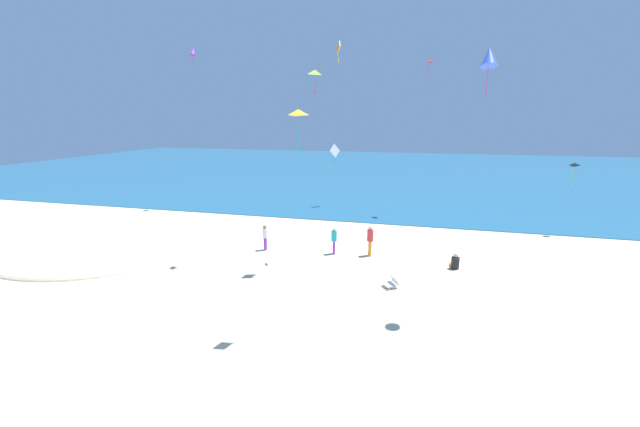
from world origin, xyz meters
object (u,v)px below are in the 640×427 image
object	(u,v)px
person_3	(265,236)
kite_blue	(489,57)
person_2	(370,239)
kite_white	(335,151)
kite_purple	(193,51)
kite_orange	(338,48)
person_0	(455,263)
beach_chair_far_right	(392,282)
person_4	(334,239)
kite_lime	(315,72)
kite_yellow	(298,113)
kite_black	(574,165)
kite_red	(431,61)

from	to	relation	value
person_3	kite_blue	size ratio (longest dim) A/B	0.88
person_2	kite_white	xyz separation A→B (m)	(-4.53, 11.72, 3.69)
kite_purple	kite_orange	bearing A→B (deg)	-34.30
kite_purple	kite_orange	size ratio (longest dim) A/B	1.74
person_0	person_3	xyz separation A→B (m)	(-10.24, 0.30, 0.54)
beach_chair_far_right	kite_orange	bearing A→B (deg)	-81.04
person_3	kite_purple	world-z (taller)	kite_purple
person_3	person_4	world-z (taller)	person_4
kite_orange	kite_lime	world-z (taller)	kite_orange
beach_chair_far_right	kite_yellow	world-z (taller)	kite_yellow
kite_purple	kite_white	size ratio (longest dim) A/B	1.02
kite_black	kite_lime	size ratio (longest dim) A/B	1.30
kite_lime	kite_yellow	size ratio (longest dim) A/B	0.85
kite_black	person_3	bearing A→B (deg)	-155.83
person_0	person_3	distance (m)	10.26
kite_orange	kite_black	bearing A→B (deg)	29.48
kite_white	person_4	bearing A→B (deg)	-77.83
kite_orange	kite_yellow	bearing A→B (deg)	-87.08
beach_chair_far_right	kite_red	xyz separation A→B (m)	(1.23, 14.65, 11.06)
kite_white	kite_blue	distance (m)	19.71
person_4	kite_lime	world-z (taller)	kite_lime
person_3	person_4	bearing A→B (deg)	0.15
person_4	kite_black	bearing A→B (deg)	18.31
person_0	kite_white	size ratio (longest dim) A/B	0.48
person_2	kite_orange	distance (m)	9.83
person_4	person_0	bearing A→B (deg)	-16.30
kite_orange	kite_lime	xyz separation A→B (m)	(-0.64, -2.01, -1.32)
beach_chair_far_right	kite_yellow	bearing A→B (deg)	23.62
beach_chair_far_right	kite_orange	world-z (taller)	kite_orange
kite_blue	beach_chair_far_right	bearing A→B (deg)	155.63
kite_purple	kite_red	distance (m)	18.17
kite_red	kite_yellow	xyz separation A→B (m)	(-4.09, -19.05, -3.83)
beach_chair_far_right	kite_black	xyz separation A→B (m)	(10.29, 11.26, 4.24)
person_4	kite_purple	xyz separation A→B (m)	(-13.39, 9.16, 11.51)
kite_purple	kite_white	xyz separation A→B (m)	(10.82, 2.76, -7.72)
person_4	kite_blue	distance (m)	11.72
person_3	kite_purple	size ratio (longest dim) A/B	0.82
person_4	kite_orange	xyz separation A→B (m)	(0.15, -0.08, 9.75)
kite_purple	kite_yellow	distance (m)	22.70
kite_yellow	kite_orange	bearing A→B (deg)	92.92
person_4	kite_purple	distance (m)	19.89
person_2	kite_yellow	xyz separation A→B (m)	(-1.40, -8.26, 6.50)
kite_yellow	kite_blue	bearing A→B (deg)	27.59
kite_red	kite_yellow	size ratio (longest dim) A/B	1.15
kite_orange	person_2	bearing A→B (deg)	8.63
person_4	kite_blue	xyz separation A→B (m)	(6.39, -5.02, 8.45)
person_4	kite_orange	world-z (taller)	kite_orange
kite_orange	kite_blue	distance (m)	8.06
person_2	kite_lime	world-z (taller)	kite_lime
person_3	kite_yellow	distance (m)	11.13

